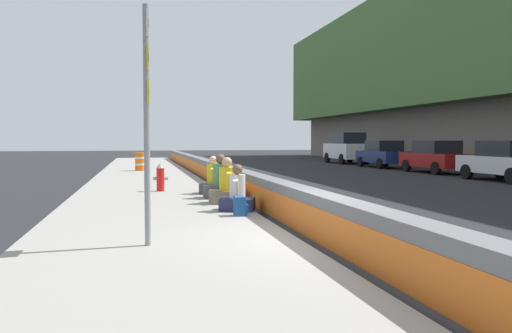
{
  "coord_description": "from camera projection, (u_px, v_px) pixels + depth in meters",
  "views": [
    {
      "loc": [
        -7.88,
        2.97,
        1.73
      ],
      "look_at": [
        6.71,
        -0.36,
        0.97
      ],
      "focal_mm": 36.24,
      "sensor_mm": 36.0,
      "label": 1
    }
  ],
  "objects": [
    {
      "name": "backpack",
      "position": [
        240.0,
        206.0,
        10.88
      ],
      "size": [
        0.32,
        0.28,
        0.4
      ],
      "color": "navy",
      "rests_on": "sidewalk_strip"
    },
    {
      "name": "construction_barrel",
      "position": [
        140.0,
        162.0,
        26.89
      ],
      "size": [
        0.54,
        0.54,
        0.95
      ],
      "color": "orange",
      "rests_on": "sidewalk_strip"
    },
    {
      "name": "parked_car_midline",
      "position": [
        383.0,
        154.0,
        32.53
      ],
      "size": [
        4.53,
        2.01,
        1.71
      ],
      "color": "navy",
      "rests_on": "ground_plane"
    },
    {
      "name": "ground_plane",
      "position": [
        326.0,
        246.0,
        8.42
      ],
      "size": [
        160.0,
        160.0,
        0.0
      ],
      "primitive_type": "plane",
      "color": "#232326",
      "rests_on": "ground"
    },
    {
      "name": "seated_person_foreground",
      "position": [
        237.0,
        196.0,
        11.67
      ],
      "size": [
        0.85,
        0.92,
        1.05
      ],
      "color": "#23284C",
      "rests_on": "sidewalk_strip"
    },
    {
      "name": "fire_hydrant",
      "position": [
        160.0,
        177.0,
        16.08
      ],
      "size": [
        0.26,
        0.46,
        0.88
      ],
      "color": "red",
      "rests_on": "sidewalk_strip"
    },
    {
      "name": "seated_person_rear",
      "position": [
        221.0,
        184.0,
        14.26
      ],
      "size": [
        0.77,
        0.89,
        1.21
      ],
      "color": "#424247",
      "rests_on": "sidewalk_strip"
    },
    {
      "name": "route_sign_post",
      "position": [
        147.0,
        106.0,
        7.7
      ],
      "size": [
        0.44,
        0.09,
        3.6
      ],
      "color": "gray",
      "rests_on": "sidewalk_strip"
    },
    {
      "name": "parked_car_far",
      "position": [
        346.0,
        148.0,
        38.33
      ],
      "size": [
        4.83,
        2.12,
        2.28
      ],
      "color": "silver",
      "rests_on": "ground_plane"
    },
    {
      "name": "seated_person_middle",
      "position": [
        227.0,
        189.0,
        13.07
      ],
      "size": [
        0.74,
        0.84,
        1.16
      ],
      "color": "#706651",
      "rests_on": "sidewalk_strip"
    },
    {
      "name": "jersey_barrier",
      "position": [
        326.0,
        220.0,
        8.4
      ],
      "size": [
        76.0,
        0.45,
        0.85
      ],
      "color": "slate",
      "rests_on": "ground_plane"
    },
    {
      "name": "seated_person_far",
      "position": [
        213.0,
        182.0,
        15.42
      ],
      "size": [
        0.83,
        0.92,
        1.12
      ],
      "color": "#424247",
      "rests_on": "sidewalk_strip"
    },
    {
      "name": "parked_car_third",
      "position": [
        507.0,
        161.0,
        21.65
      ],
      "size": [
        4.51,
        1.97,
        1.71
      ],
      "color": "silver",
      "rests_on": "ground_plane"
    },
    {
      "name": "parked_car_fourth",
      "position": [
        436.0,
        157.0,
        27.2
      ],
      "size": [
        4.5,
        1.95,
        1.71
      ],
      "color": "maroon",
      "rests_on": "ground_plane"
    },
    {
      "name": "sidewalk_strip",
      "position": [
        161.0,
        250.0,
        7.83
      ],
      "size": [
        80.0,
        4.4,
        0.14
      ],
      "primitive_type": "cube",
      "color": "gray",
      "rests_on": "ground_plane"
    }
  ]
}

